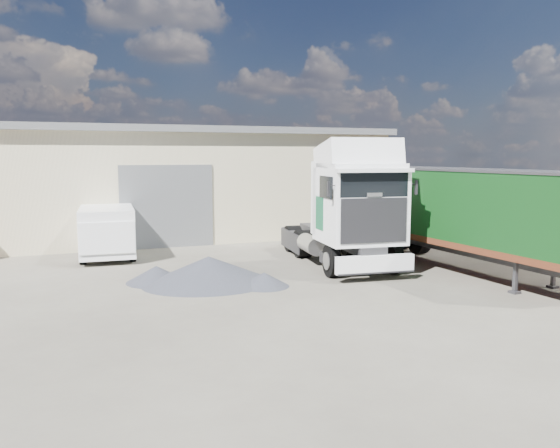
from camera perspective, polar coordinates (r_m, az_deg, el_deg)
name	(u,v)px	position (r m, az deg, el deg)	size (l,w,h in m)	color
ground	(298,299)	(15.43, 1.88, -7.88)	(120.00, 120.00, 0.00)	#2B2923
warehouse	(69,182)	(29.78, -21.23, 4.12)	(30.60, 12.60, 5.42)	beige
brick_boundary_wall	(481,216)	(26.35, 20.30, 0.74)	(0.35, 26.00, 2.50)	brown
tractor_unit	(350,214)	(19.48, 7.29, 1.00)	(3.30, 7.11, 4.58)	black
box_trailer	(455,208)	(20.11, 17.77, 1.60)	(3.04, 10.84, 3.56)	#2D2D30
panel_van	(107,230)	(22.79, -17.61, -0.65)	(2.26, 4.99, 2.00)	black
gravel_heap	(206,271)	(17.34, -7.71, -4.88)	(4.87, 4.42, 0.87)	black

